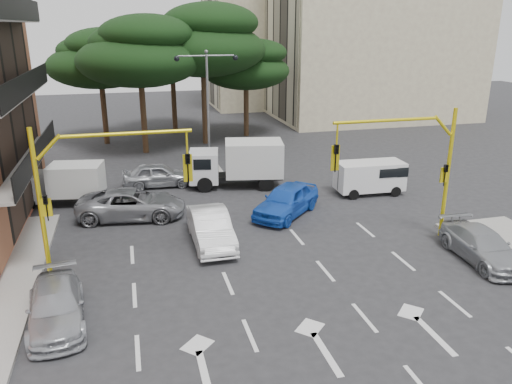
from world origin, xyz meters
TOP-DOWN VIEW (x-y plane):
  - ground at (0.00, 0.00)m, footprint 120.00×120.00m
  - median_strip at (0.00, 16.00)m, footprint 1.40×6.00m
  - apartment_beige_near at (19.95, 32.00)m, footprint 20.20×12.15m
  - apartment_beige_far at (12.95, 44.00)m, footprint 16.20×12.15m
  - pine_left_near at (-3.94, 21.96)m, footprint 9.15×9.15m
  - pine_center at (1.06, 23.96)m, footprint 9.98×9.98m
  - pine_left_far at (-6.94, 25.96)m, footprint 8.32×8.32m
  - pine_right at (5.06, 25.96)m, footprint 7.49×7.49m
  - pine_back at (-0.94, 28.96)m, footprint 9.15×9.15m
  - signal_mast_right at (6.80, 1.99)m, footprint 5.79×0.37m
  - signal_mast_left at (-6.80, 1.99)m, footprint 5.79×0.37m
  - street_lamp_center at (0.00, 16.00)m, footprint 4.16×0.36m
  - car_white_hatch at (-2.00, 3.80)m, footprint 1.65×4.67m
  - car_blue_compact at (2.41, 6.39)m, footprint 4.70×4.70m
  - car_silver_wagon at (-8.00, -1.20)m, footprint 2.19×4.49m
  - car_silver_cross_a at (-5.36, 7.97)m, footprint 5.72×3.26m
  - car_silver_cross_b at (-3.67, 13.00)m, footprint 4.36×1.92m
  - car_silver_parked at (8.70, -0.72)m, footprint 2.10×4.62m
  - van_white at (8.17, 8.49)m, footprint 3.96×1.93m
  - box_truck_a at (-9.00, 11.04)m, footprint 4.86×2.67m
  - box_truck_b at (1.00, 11.81)m, footprint 6.05×3.43m

SIDE VIEW (x-z plane):
  - ground at x=0.00m, z-range 0.00..0.00m
  - median_strip at x=0.00m, z-range 0.00..0.15m
  - car_silver_wagon at x=-8.00m, z-range 0.00..1.26m
  - car_silver_parked at x=8.70m, z-range 0.00..1.31m
  - car_silver_cross_b at x=-3.67m, z-range 0.00..1.46m
  - car_silver_cross_a at x=-5.36m, z-range 0.00..1.50m
  - car_white_hatch at x=-2.00m, z-range 0.00..1.54m
  - car_blue_compact at x=2.41m, z-range 0.00..1.62m
  - van_white at x=8.17m, z-range 0.00..1.94m
  - box_truck_a at x=-9.00m, z-range 0.00..2.26m
  - box_truck_b at x=1.00m, z-range 0.00..2.80m
  - signal_mast_right at x=6.80m, z-range 0.88..6.88m
  - signal_mast_left at x=-6.80m, z-range 0.88..6.88m
  - street_lamp_center at x=0.00m, z-range 1.54..9.31m
  - pine_right at x=5.06m, z-range 2.03..10.40m
  - pine_left_far at x=-6.94m, z-range 2.26..11.56m
  - pine_left_near at x=-3.94m, z-range 2.49..12.72m
  - pine_back at x=-0.94m, z-range 2.49..12.72m
  - pine_center at x=1.06m, z-range 2.72..13.88m
  - apartment_beige_far at x=12.95m, z-range 0.00..16.70m
  - apartment_beige_near at x=19.95m, z-range 0.00..18.70m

